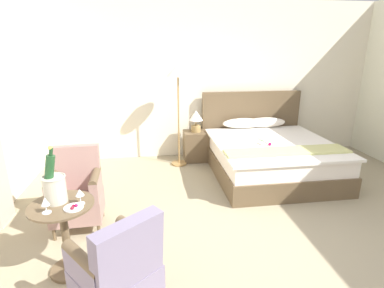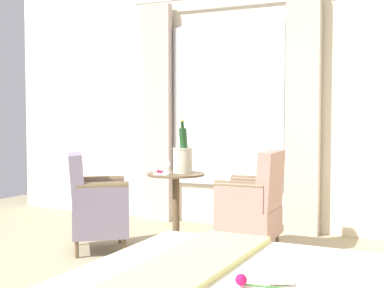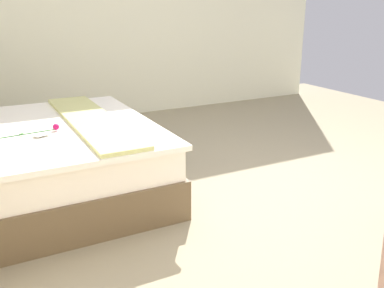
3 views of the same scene
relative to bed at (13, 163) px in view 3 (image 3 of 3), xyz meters
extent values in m
plane|color=gray|center=(-0.77, -1.88, -0.33)|extent=(7.64, 7.64, 0.00)
cube|color=silver|center=(2.37, -1.88, 1.09)|extent=(0.12, 6.05, 2.85)
cube|color=brown|center=(0.00, -0.08, -0.18)|extent=(1.82, 2.02, 0.31)
cube|color=white|center=(0.00, -0.08, 0.09)|extent=(1.77, 1.96, 0.24)
cube|color=white|center=(0.00, -0.14, 0.23)|extent=(1.86, 1.90, 0.04)
cube|color=#C6C67B|center=(0.00, -0.63, 0.27)|extent=(1.82, 0.36, 0.03)
cylinder|color=#2D6628|center=(-0.16, -0.13, 0.27)|extent=(0.06, 0.41, 0.01)
sphere|color=#B20F4C|center=(-0.13, -0.33, 0.28)|extent=(0.05, 0.05, 0.05)
ellipsoid|color=#33702D|center=(-0.16, -0.08, 0.27)|extent=(0.05, 0.05, 0.01)
cube|color=white|center=(-0.24, -0.20, 0.27)|extent=(0.12, 0.13, 0.00)
camera|label=1|loc=(-1.94, -4.47, 1.68)|focal=28.00mm
camera|label=2|loc=(1.84, 0.41, 0.94)|focal=50.00mm
camera|label=3|loc=(-3.39, 0.20, 1.18)|focal=40.00mm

